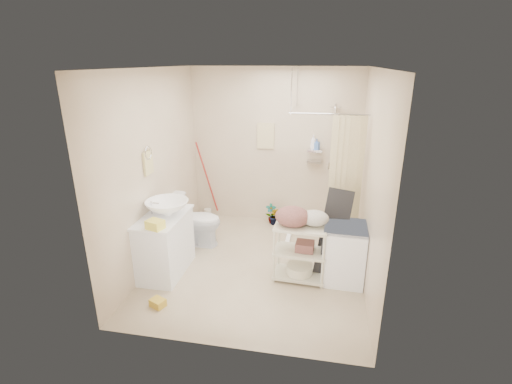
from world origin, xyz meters
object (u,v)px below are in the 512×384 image
Objects in this scene: vanity at (165,244)px; toilet at (195,220)px; laundry_rack at (300,247)px; washing_machine at (344,253)px.

vanity reaches higher than toilet.
laundry_rack is at bearing -112.72° from toilet.
toilet is 1.04× the size of washing_machine.
vanity is 2.31m from washing_machine.
toilet is at bearing 81.92° from vanity.
toilet is 0.87× the size of laundry_rack.
vanity reaches higher than washing_machine.
washing_machine is at bearing 6.05° from vanity.
laundry_rack is at bearing -168.70° from washing_machine.
vanity is 0.85m from toilet.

